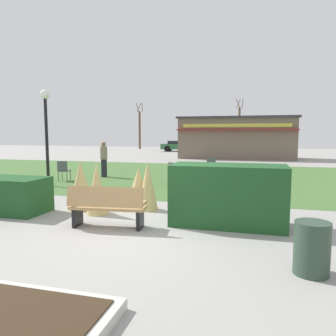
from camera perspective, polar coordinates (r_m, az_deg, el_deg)
ground_plane at (r=7.00m, az=-6.37°, el=-11.34°), size 80.00×80.00×0.00m
lawn_patch at (r=15.76m, az=5.94°, el=-1.48°), size 36.00×12.00×0.01m
park_bench at (r=7.33m, az=-10.67°, el=-6.72°), size 1.75×0.71×0.95m
hedge_left at (r=9.62m, az=-26.41°, el=-4.26°), size 2.08×1.10×0.93m
hedge_right at (r=7.52m, az=10.55°, el=-4.71°), size 2.57×1.10×1.39m
ornamental_grass_behind_left at (r=9.11m, az=-5.23°, el=-3.55°), size 0.76×0.76×1.13m
ornamental_grass_behind_right at (r=9.27m, az=-15.12°, el=-2.92°), size 0.72×0.72×1.34m
ornamental_grass_behind_center at (r=8.59m, az=-12.42°, el=-3.51°), size 0.57×0.57×1.35m
ornamental_grass_behind_far at (r=8.87m, az=-3.61°, el=-3.12°), size 0.57×0.57×1.34m
lamppost_mid at (r=13.61m, az=-20.66°, el=7.03°), size 0.36×0.36×3.77m
trash_bin at (r=5.41m, az=24.00°, el=-12.76°), size 0.52×0.52×0.80m
food_kiosk at (r=27.54m, az=11.99°, el=5.28°), size 9.45×4.26×3.41m
cafe_chair_west at (r=13.40m, az=1.08°, el=-0.55°), size 0.62×0.62×0.89m
cafe_chair_east at (r=16.11m, az=7.60°, el=0.54°), size 0.49×0.49×0.89m
cafe_chair_center at (r=13.13m, az=5.15°, el=-0.71°), size 0.50×0.50×0.89m
cafe_chair_north at (r=14.82m, az=-17.94°, el=-0.20°), size 0.51×0.51×0.89m
person_strolling at (r=15.72m, az=-11.23°, el=1.56°), size 0.34×0.34×1.69m
parked_car_west_slot at (r=37.01m, az=2.05°, el=3.96°), size 4.35×2.35×1.20m
tree_left_bg at (r=41.42m, az=12.41°, el=6.99°), size 0.91×0.96×6.26m
tree_right_bg at (r=42.78m, az=-5.02°, el=6.88°), size 0.91×0.96×5.95m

